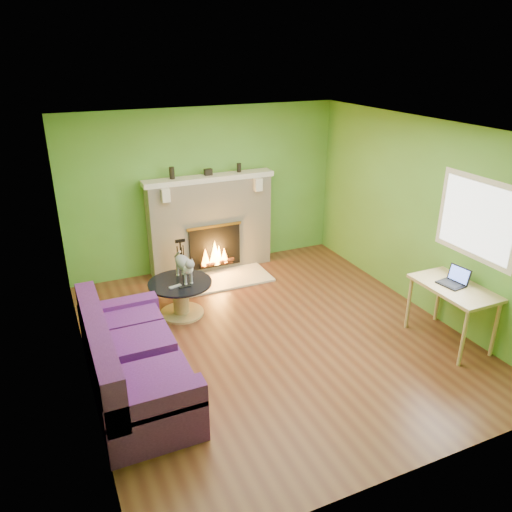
{
  "coord_description": "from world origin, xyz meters",
  "views": [
    {
      "loc": [
        -2.44,
        -4.95,
        3.44
      ],
      "look_at": [
        -0.05,
        0.4,
        0.96
      ],
      "focal_mm": 35.0,
      "sensor_mm": 36.0,
      "label": 1
    }
  ],
  "objects_px": {
    "cat": "(184,266)",
    "coffee_table": "(181,296)",
    "desk": "(454,293)",
    "sofa": "(131,364)"
  },
  "relations": [
    {
      "from": "cat",
      "to": "coffee_table",
      "type": "bearing_deg",
      "value": -151.23
    },
    {
      "from": "desk",
      "to": "cat",
      "type": "distance_m",
      "value": 3.46
    },
    {
      "from": "sofa",
      "to": "cat",
      "type": "height_order",
      "value": "sofa"
    },
    {
      "from": "sofa",
      "to": "desk",
      "type": "height_order",
      "value": "sofa"
    },
    {
      "from": "desk",
      "to": "cat",
      "type": "height_order",
      "value": "cat"
    },
    {
      "from": "coffee_table",
      "to": "desk",
      "type": "height_order",
      "value": "desk"
    },
    {
      "from": "desk",
      "to": "cat",
      "type": "bearing_deg",
      "value": 143.21
    },
    {
      "from": "coffee_table",
      "to": "cat",
      "type": "xyz_separation_m",
      "value": [
        0.08,
        0.05,
        0.41
      ]
    },
    {
      "from": "coffee_table",
      "to": "desk",
      "type": "bearing_deg",
      "value": -35.35
    },
    {
      "from": "cat",
      "to": "sofa",
      "type": "bearing_deg",
      "value": -128.36
    }
  ]
}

